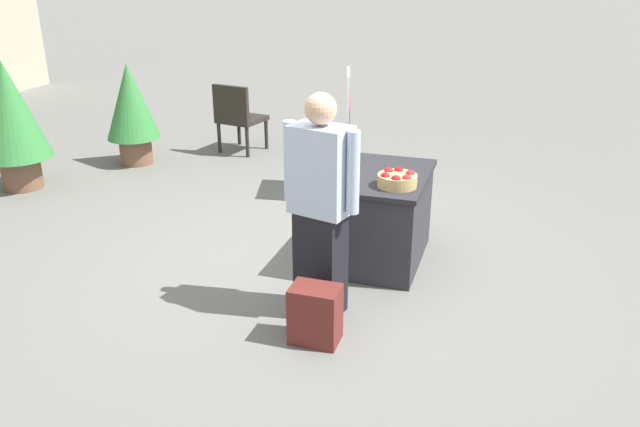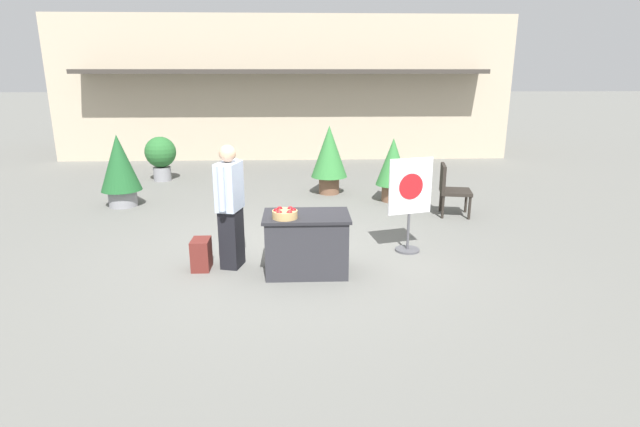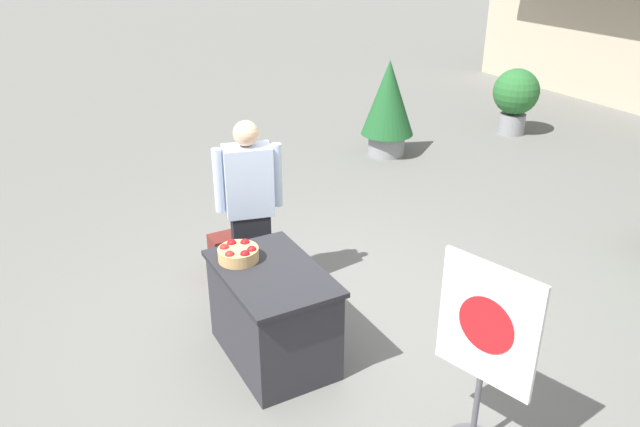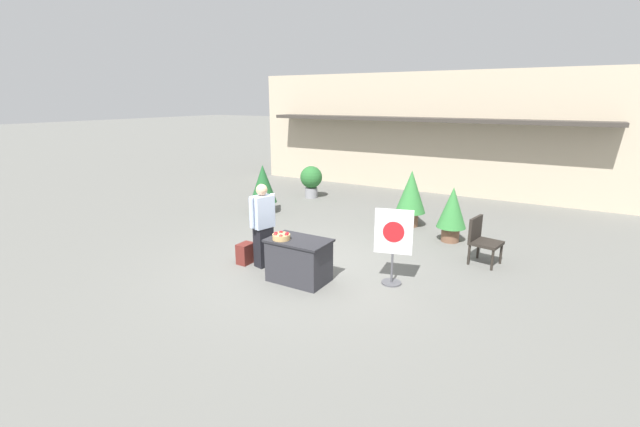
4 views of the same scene
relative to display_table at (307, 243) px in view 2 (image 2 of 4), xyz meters
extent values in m
plane|color=slate|center=(-0.33, 0.56, -0.40)|extent=(120.00, 120.00, 0.00)
cube|color=#B7A88E|center=(-0.52, 11.26, 1.68)|extent=(13.48, 4.99, 4.15)
cube|color=#38332D|center=(-0.52, 8.31, 2.17)|extent=(11.46, 0.90, 0.12)
cube|color=#2D2D33|center=(0.00, 0.00, -0.02)|extent=(1.05, 0.68, 0.76)
cube|color=#242428|center=(0.00, 0.00, 0.38)|extent=(1.12, 0.72, 0.04)
cylinder|color=tan|center=(-0.27, -0.15, 0.45)|extent=(0.32, 0.32, 0.10)
sphere|color=#A30F14|center=(-0.16, -0.14, 0.49)|extent=(0.08, 0.08, 0.08)
sphere|color=red|center=(-0.21, -0.07, 0.49)|extent=(0.08, 0.08, 0.08)
sphere|color=#A30F14|center=(-0.34, -0.07, 0.49)|extent=(0.08, 0.08, 0.08)
sphere|color=#A30F14|center=(-0.38, -0.16, 0.49)|extent=(0.08, 0.08, 0.08)
sphere|color=red|center=(-0.34, -0.24, 0.49)|extent=(0.08, 0.08, 0.08)
sphere|color=red|center=(-0.21, -0.25, 0.49)|extent=(0.08, 0.08, 0.08)
cube|color=black|center=(-1.01, 0.26, 0.00)|extent=(0.32, 0.39, 0.81)
cube|color=silver|center=(-1.01, 0.26, 0.72)|extent=(0.35, 0.47, 0.64)
sphere|color=tan|center=(-1.01, 0.26, 1.16)|extent=(0.22, 0.22, 0.22)
cylinder|color=silver|center=(-0.95, 0.51, 0.75)|extent=(0.09, 0.09, 0.58)
cylinder|color=silver|center=(-1.08, 0.00, 0.75)|extent=(0.09, 0.09, 0.58)
cube|color=maroon|center=(-1.42, 0.17, -0.19)|extent=(0.24, 0.34, 0.42)
cylinder|color=#4C4C51|center=(1.51, 0.75, -0.39)|extent=(0.36, 0.36, 0.03)
cylinder|color=#4C4C51|center=(1.51, 0.75, -0.10)|extent=(0.04, 0.04, 0.55)
cube|color=silver|center=(1.51, 0.75, 0.59)|extent=(0.66, 0.21, 0.82)
cylinder|color=red|center=(1.52, 0.73, 0.59)|extent=(0.37, 0.11, 0.38)
cylinder|color=#28231E|center=(3.06, 2.80, -0.19)|extent=(0.05, 0.05, 0.42)
cylinder|color=#28231E|center=(2.97, 2.34, -0.19)|extent=(0.05, 0.05, 0.42)
cylinder|color=#28231E|center=(2.60, 2.88, -0.19)|extent=(0.05, 0.05, 0.42)
cylinder|color=#28231E|center=(2.51, 2.42, -0.19)|extent=(0.05, 0.05, 0.42)
cube|color=#28231E|center=(2.79, 2.61, 0.05)|extent=(0.64, 0.64, 0.06)
cube|color=#28231E|center=(2.55, 2.66, 0.31)|extent=(0.16, 0.55, 0.47)
cylinder|color=brown|center=(1.81, 3.71, -0.23)|extent=(0.41, 0.41, 0.35)
cone|color=#337A38|center=(1.81, 3.71, 0.42)|extent=(0.68, 0.68, 0.95)
cylinder|color=brown|center=(0.56, 4.43, -0.21)|extent=(0.44, 0.44, 0.38)
cone|color=#337A38|center=(0.56, 4.43, 0.53)|extent=(0.78, 0.78, 1.10)
cylinder|color=gray|center=(-3.59, 3.54, -0.24)|extent=(0.54, 0.54, 0.32)
cone|color=#1E5628|center=(-3.59, 3.54, 0.47)|extent=(0.78, 0.78, 1.10)
cylinder|color=gray|center=(-3.44, 5.95, -0.24)|extent=(0.42, 0.42, 0.33)
sphere|color=#28662D|center=(-3.44, 5.95, 0.30)|extent=(0.74, 0.74, 0.74)
camera|label=1|loc=(-4.97, -1.01, 2.08)|focal=35.00mm
camera|label=2|loc=(-0.08, -6.20, 2.18)|focal=28.00mm
camera|label=3|loc=(3.77, -1.65, 2.80)|focal=35.00mm
camera|label=4|loc=(4.08, -6.09, 2.86)|focal=24.00mm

